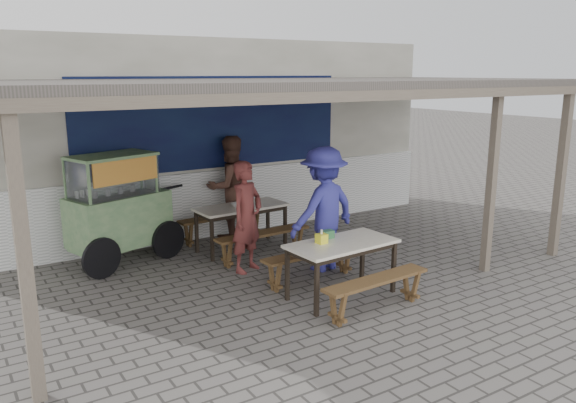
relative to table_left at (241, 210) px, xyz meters
The scene contains 17 objects.
ground 2.11m from the table_left, 82.80° to the right, with size 60.00×60.00×0.00m, color #605C57.
back_wall 1.93m from the table_left, 81.14° to the left, with size 9.00×1.28×3.50m.
warung_roof 2.33m from the table_left, 76.17° to the right, with size 9.00×4.21×2.81m.
table_left is the anchor object (origin of this frame).
bench_left_street 0.74m from the table_left, 86.61° to the right, with size 1.64×0.38×0.45m.
bench_left_wall 0.74m from the table_left, 93.39° to the left, with size 1.64×0.38×0.45m.
table_right 2.52m from the table_left, 86.32° to the right, with size 1.49×0.82×0.75m.
bench_right_street 3.19m from the table_left, 86.36° to the right, with size 1.56×0.37×0.45m.
bench_right_wall 1.90m from the table_left, 86.24° to the right, with size 1.56×0.37×0.45m.
vendor_cart 1.98m from the table_left, 168.21° to the left, with size 2.02×1.29×1.71m.
patron_street_side 1.07m from the table_left, 113.20° to the right, with size 0.61×0.40×1.67m, color maroon.
patron_wall_side 0.83m from the table_left, 76.79° to the left, with size 0.89×0.69×1.83m, color #523328.
patron_right_table 1.64m from the table_left, 68.77° to the right, with size 1.20×0.69×1.86m, color #3737A1.
tissue_box 2.42m from the table_left, 92.21° to the right, with size 0.12×0.12×0.12m, color yellow.
donation_box 2.28m from the table_left, 87.42° to the right, with size 0.16×0.11×0.11m, color #306D3E.
condiment_jar 0.42m from the table_left, 38.14° to the left, with size 0.09×0.09×0.10m, color silver.
condiment_bowl 0.13m from the table_left, behind, with size 0.20×0.20×0.05m, color white.
Camera 1 is at (-4.43, -6.08, 2.91)m, focal length 35.00 mm.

